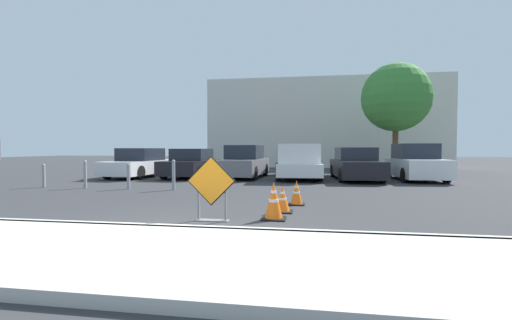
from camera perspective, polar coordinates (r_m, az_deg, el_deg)
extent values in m
plane|color=#333335|center=(15.56, 0.72, -3.30)|extent=(96.00, 96.00, 0.00)
cube|color=beige|center=(4.77, -19.71, -14.53)|extent=(26.62, 2.65, 0.14)
cube|color=beige|center=(5.93, -13.45, -11.22)|extent=(26.62, 0.20, 0.14)
cube|color=black|center=(6.67, -7.45, -3.45)|extent=(0.96, 0.02, 0.96)
cube|color=orange|center=(6.65, -7.49, -3.47)|extent=(0.90, 0.02, 0.90)
cube|color=slate|center=(6.83, -7.31, -9.94)|extent=(0.66, 0.20, 0.02)
cube|color=slate|center=(6.84, -9.53, -6.66)|extent=(0.04, 0.04, 0.79)
cube|color=slate|center=(6.69, -5.08, -6.84)|extent=(0.04, 0.04, 0.79)
cube|color=black|center=(6.94, 2.97, -9.70)|extent=(0.48, 0.48, 0.03)
cone|color=orange|center=(6.88, 2.97, -6.65)|extent=(0.36, 0.36, 0.72)
cylinder|color=white|center=(6.86, 2.97, -5.35)|extent=(0.11, 0.11, 0.06)
cylinder|color=white|center=(6.88, 2.97, -6.77)|extent=(0.20, 0.20, 0.06)
cube|color=black|center=(7.70, 4.43, -8.55)|extent=(0.44, 0.44, 0.03)
cone|color=orange|center=(7.65, 4.43, -6.39)|extent=(0.33, 0.33, 0.56)
cylinder|color=white|center=(7.63, 4.43, -5.48)|extent=(0.10, 0.10, 0.05)
cylinder|color=white|center=(7.65, 4.43, -6.47)|extent=(0.18, 0.18, 0.05)
cube|color=black|center=(8.72, 6.76, -7.32)|extent=(0.40, 0.40, 0.03)
cone|color=orange|center=(8.67, 6.77, -5.32)|extent=(0.30, 0.30, 0.58)
cylinder|color=white|center=(8.66, 6.77, -4.47)|extent=(0.10, 0.10, 0.05)
cylinder|color=white|center=(8.68, 6.77, -5.40)|extent=(0.17, 0.17, 0.05)
cube|color=silver|center=(18.11, -18.78, -1.10)|extent=(2.06, 4.62, 0.64)
cube|color=#1E232D|center=(18.19, -18.62, 0.90)|extent=(1.71, 2.17, 0.62)
cylinder|color=black|center=(16.49, -18.80, -1.99)|extent=(0.24, 0.65, 0.64)
cylinder|color=black|center=(17.41, -23.51, -1.85)|extent=(0.24, 0.65, 0.64)
cylinder|color=black|center=(18.95, -14.43, -1.46)|extent=(0.24, 0.65, 0.64)
cylinder|color=black|center=(19.75, -18.76, -1.37)|extent=(0.24, 0.65, 0.64)
cube|color=black|center=(17.25, -10.73, -1.13)|extent=(1.95, 4.25, 0.65)
cube|color=#1E232D|center=(17.32, -10.61, 0.92)|extent=(1.67, 1.98, 0.57)
cylinder|color=black|center=(15.74, -9.59, -2.05)|extent=(0.22, 0.67, 0.67)
cylinder|color=black|center=(16.40, -15.12, -1.94)|extent=(0.22, 0.67, 0.67)
cylinder|color=black|center=(18.20, -6.76, -1.51)|extent=(0.22, 0.67, 0.67)
cylinder|color=black|center=(18.77, -11.67, -1.43)|extent=(0.22, 0.67, 0.67)
cube|color=slate|center=(16.79, -1.99, -1.08)|extent=(1.97, 4.49, 0.73)
cube|color=#1E232D|center=(16.87, -1.90, 1.33)|extent=(1.64, 2.10, 0.67)
cylinder|color=black|center=(15.29, -0.26, -2.20)|extent=(0.23, 0.64, 0.63)
cylinder|color=black|center=(15.71, -6.03, -2.11)|extent=(0.23, 0.64, 0.63)
cylinder|color=black|center=(17.97, 1.55, -1.59)|extent=(0.23, 0.64, 0.63)
cylinder|color=black|center=(18.32, -3.42, -1.53)|extent=(0.23, 0.64, 0.63)
cube|color=silver|center=(16.51, 6.99, -1.30)|extent=(2.24, 5.32, 0.55)
cube|color=silver|center=(15.31, 7.12, 1.08)|extent=(1.90, 2.19, 0.85)
cube|color=silver|center=(18.73, 6.81, 0.61)|extent=(1.83, 0.21, 0.45)
cube|color=silver|center=(17.58, 9.88, 0.51)|extent=(0.25, 2.51, 0.45)
cube|color=silver|center=(17.53, 3.92, 0.53)|extent=(0.25, 2.51, 0.45)
cylinder|color=black|center=(15.01, 10.55, -1.99)|extent=(0.29, 0.81, 0.80)
cylinder|color=black|center=(14.95, 3.76, -1.98)|extent=(0.29, 0.81, 0.80)
cylinder|color=black|center=(18.12, 9.66, -1.33)|extent=(0.29, 0.81, 0.80)
cylinder|color=black|center=(18.08, 4.04, -1.31)|extent=(0.29, 0.81, 0.80)
cube|color=black|center=(16.18, 16.26, -1.31)|extent=(2.04, 4.70, 0.72)
cube|color=#1E232D|center=(16.27, 16.21, 1.00)|extent=(1.69, 2.20, 0.58)
cylinder|color=black|center=(14.97, 20.36, -2.45)|extent=(0.23, 0.62, 0.61)
cylinder|color=black|center=(14.65, 14.07, -2.49)|extent=(0.23, 0.62, 0.61)
cylinder|color=black|center=(17.75, 18.05, -1.77)|extent=(0.23, 0.62, 0.61)
cylinder|color=black|center=(17.48, 12.74, -1.77)|extent=(0.23, 0.62, 0.61)
cube|color=white|center=(16.93, 24.99, -1.15)|extent=(1.93, 4.11, 0.79)
cube|color=#1E232D|center=(17.01, 24.92, 1.34)|extent=(1.64, 1.92, 0.68)
cylinder|color=black|center=(16.06, 29.17, -2.28)|extent=(0.22, 0.62, 0.62)
cylinder|color=black|center=(15.51, 23.54, -2.33)|extent=(0.22, 0.62, 0.62)
cylinder|color=black|center=(18.40, 26.19, -1.73)|extent=(0.22, 0.62, 0.62)
cylinder|color=black|center=(17.92, 21.23, -1.76)|extent=(0.22, 0.62, 0.62)
cylinder|color=gray|center=(12.00, -13.57, -2.55)|extent=(0.11, 0.11, 0.98)
sphere|color=gray|center=(11.97, -13.59, -0.21)|extent=(0.12, 0.12, 0.12)
cylinder|color=gray|center=(12.73, -20.49, -2.69)|extent=(0.11, 0.11, 0.84)
sphere|color=gray|center=(12.70, -20.52, -0.80)|extent=(0.12, 0.12, 0.12)
cylinder|color=gray|center=(13.61, -26.59, -2.26)|extent=(0.11, 0.11, 0.94)
sphere|color=gray|center=(13.59, -26.62, -0.28)|extent=(0.12, 0.12, 0.12)
cylinder|color=gray|center=(14.64, -31.88, -2.34)|extent=(0.11, 0.11, 0.80)
sphere|color=gray|center=(14.62, -31.91, -0.77)|extent=(0.12, 0.12, 0.12)
cube|color=beige|center=(28.14, 11.25, 5.84)|extent=(17.89, 5.00, 6.73)
cylinder|color=#513823|center=(21.07, 22.19, 1.84)|extent=(0.32, 0.32, 2.88)
sphere|color=#387A33|center=(21.27, 22.29, 9.65)|extent=(3.86, 3.86, 3.86)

